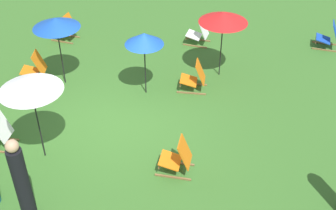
% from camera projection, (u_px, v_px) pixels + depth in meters
% --- Properties ---
extents(ground_plane, '(40.00, 40.00, 0.00)m').
position_uv_depth(ground_plane, '(118.00, 120.00, 10.81)').
color(ground_plane, '#386B28').
extents(deckchair_0, '(0.63, 0.85, 0.83)m').
position_uv_depth(deckchair_0, '(199.00, 33.00, 13.69)').
color(deckchair_0, olive).
rests_on(deckchair_0, ground).
extents(deckchair_2, '(0.63, 0.85, 0.83)m').
position_uv_depth(deckchair_2, '(329.00, 37.00, 13.49)').
color(deckchair_2, olive).
rests_on(deckchair_2, ground).
extents(deckchair_3, '(0.52, 0.79, 0.83)m').
position_uv_depth(deckchair_3, '(35.00, 68.00, 12.02)').
color(deckchair_3, olive).
rests_on(deckchair_3, ground).
extents(deckchair_6, '(0.57, 0.81, 0.83)m').
position_uv_depth(deckchair_6, '(178.00, 158.00, 9.18)').
color(deckchair_6, olive).
rests_on(deckchair_6, ground).
extents(deckchair_7, '(0.52, 0.79, 0.83)m').
position_uv_depth(deckchair_7, '(195.00, 77.00, 11.64)').
color(deckchair_7, olive).
rests_on(deckchair_7, ground).
extents(deckchair_9, '(0.65, 0.85, 0.83)m').
position_uv_depth(deckchair_9, '(66.00, 29.00, 13.91)').
color(deckchair_9, olive).
rests_on(deckchair_9, ground).
extents(umbrella_0, '(0.96, 0.96, 1.71)m').
position_uv_depth(umbrella_0, '(144.00, 39.00, 10.83)').
color(umbrella_0, black).
rests_on(umbrella_0, ground).
extents(umbrella_1, '(1.19, 1.19, 1.89)m').
position_uv_depth(umbrella_1, '(56.00, 23.00, 11.10)').
color(umbrella_1, black).
rests_on(umbrella_1, ground).
extents(umbrella_2, '(1.27, 1.27, 2.03)m').
position_uv_depth(umbrella_2, '(30.00, 84.00, 8.69)').
color(umbrella_2, black).
rests_on(umbrella_2, ground).
extents(umbrella_3, '(1.28, 1.28, 1.87)m').
position_uv_depth(umbrella_3, '(223.00, 17.00, 11.44)').
color(umbrella_3, black).
rests_on(umbrella_3, ground).
extents(person_0, '(0.37, 0.37, 1.84)m').
position_uv_depth(person_0, '(22.00, 182.00, 7.92)').
color(person_0, black).
rests_on(person_0, ground).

